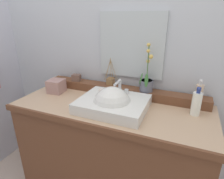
{
  "coord_description": "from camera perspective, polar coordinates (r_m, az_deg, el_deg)",
  "views": [
    {
      "loc": [
        0.51,
        -1.2,
        1.49
      ],
      "look_at": [
        0.01,
        -0.01,
        0.99
      ],
      "focal_mm": 30.34,
      "sensor_mm": 36.0,
      "label": 1
    }
  ],
  "objects": [
    {
      "name": "soap_dispenser",
      "position": [
        1.52,
        24.84,
        -0.38
      ],
      "size": [
        0.05,
        0.06,
        0.14
      ],
      "color": "beige",
      "rests_on": "back_ledge"
    },
    {
      "name": "tissue_box",
      "position": [
        1.75,
        -16.45,
        1.0
      ],
      "size": [
        0.14,
        0.14,
        0.11
      ],
      "primitive_type": "cube",
      "rotation": [
        0.0,
        0.0,
        0.09
      ],
      "color": "tan",
      "rests_on": "vanity_cabinet"
    },
    {
      "name": "lotion_bottle",
      "position": [
        1.41,
        24.09,
        -3.81
      ],
      "size": [
        0.06,
        0.07,
        0.2
      ],
      "color": "white",
      "rests_on": "vanity_cabinet"
    },
    {
      "name": "wall_back",
      "position": [
        1.71,
        5.21,
        13.33
      ],
      "size": [
        3.31,
        0.2,
        2.51
      ],
      "primitive_type": "cube",
      "color": "silver",
      "rests_on": "ground"
    },
    {
      "name": "potted_plant",
      "position": [
        1.53,
        10.35,
        2.15
      ],
      "size": [
        0.11,
        0.12,
        0.38
      ],
      "color": "slate",
      "rests_on": "back_ledge"
    },
    {
      "name": "vanity_cabinet",
      "position": [
        1.69,
        -0.28,
        -17.81
      ],
      "size": [
        1.5,
        0.62,
        0.85
      ],
      "color": "brown",
      "rests_on": "ground"
    },
    {
      "name": "reed_diffuser",
      "position": [
        1.67,
        -0.44,
        2.64
      ],
      "size": [
        0.12,
        0.07,
        0.24
      ],
      "color": "olive",
      "rests_on": "back_ledge"
    },
    {
      "name": "soap_bar",
      "position": [
        1.51,
        -2.82,
        -0.15
      ],
      "size": [
        0.07,
        0.04,
        0.02
      ],
      "primitive_type": "ellipsoid",
      "color": "silver",
      "rests_on": "sink_basin"
    },
    {
      "name": "back_ledge",
      "position": [
        1.64,
        2.86,
        -0.34
      ],
      "size": [
        1.42,
        0.12,
        0.07
      ],
      "primitive_type": "cube",
      "color": "brown",
      "rests_on": "vanity_cabinet"
    },
    {
      "name": "trinket_box",
      "position": [
        1.8,
        -10.68,
        3.55
      ],
      "size": [
        0.08,
        0.07,
        0.06
      ],
      "primitive_type": "cube",
      "rotation": [
        0.0,
        0.0,
        0.18
      ],
      "color": "brown",
      "rests_on": "back_ledge"
    },
    {
      "name": "sink_basin",
      "position": [
        1.38,
        0.12,
        -4.65
      ],
      "size": [
        0.49,
        0.4,
        0.3
      ],
      "color": "white",
      "rests_on": "vanity_cabinet"
    },
    {
      "name": "mirror",
      "position": [
        1.59,
        5.76,
        13.0
      ],
      "size": [
        0.54,
        0.02,
        0.52
      ],
      "primitive_type": "cube",
      "color": "silver"
    }
  ]
}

